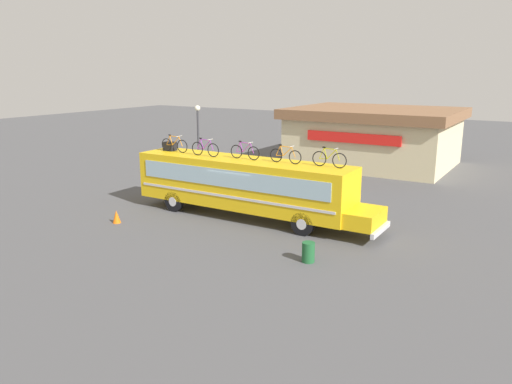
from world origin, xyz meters
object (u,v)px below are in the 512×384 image
at_px(bus, 245,184).
at_px(rooftop_bicycle_4, 285,155).
at_px(rooftop_bicycle_2, 205,149).
at_px(rooftop_bicycle_5, 329,159).
at_px(street_lamp, 198,130).
at_px(rooftop_bicycle_1, 174,145).
at_px(luggage_bag_1, 170,146).
at_px(rooftop_bicycle_3, 245,152).
at_px(trash_bin, 308,252).
at_px(traffic_cone, 117,217).

xyz_separation_m(bus, rooftop_bicycle_4, (2.15, 0.16, 1.60)).
height_order(bus, rooftop_bicycle_2, rooftop_bicycle_2).
bearing_deg(bus, rooftop_bicycle_2, -173.74).
relative_size(rooftop_bicycle_5, street_lamp, 0.34).
bearing_deg(rooftop_bicycle_2, rooftop_bicycle_1, 174.66).
bearing_deg(luggage_bag_1, street_lamp, 115.41).
relative_size(rooftop_bicycle_3, street_lamp, 0.34).
height_order(rooftop_bicycle_3, rooftop_bicycle_5, rooftop_bicycle_5).
bearing_deg(luggage_bag_1, rooftop_bicycle_5, 0.76).
xyz_separation_m(rooftop_bicycle_1, trash_bin, (9.81, -3.76, -2.94)).
distance_m(rooftop_bicycle_2, rooftop_bicycle_4, 4.43).
bearing_deg(bus, luggage_bag_1, 177.82).
xyz_separation_m(rooftop_bicycle_2, street_lamp, (-5.71, 6.71, -0.10)).
height_order(bus, trash_bin, bus).
relative_size(luggage_bag_1, trash_bin, 0.79).
bearing_deg(trash_bin, luggage_bag_1, 158.85).
xyz_separation_m(luggage_bag_1, traffic_cone, (0.18, -4.28, -2.88)).
distance_m(bus, traffic_cone, 6.47).
bearing_deg(rooftop_bicycle_1, rooftop_bicycle_4, 1.70).
relative_size(bus, rooftop_bicycle_1, 7.33).
bearing_deg(street_lamp, traffic_cone, -73.33).
xyz_separation_m(bus, rooftop_bicycle_2, (-2.27, -0.25, 1.62)).
bearing_deg(traffic_cone, rooftop_bicycle_5, 25.78).
xyz_separation_m(luggage_bag_1, rooftop_bicycle_4, (7.14, -0.03, 0.13)).
distance_m(bus, rooftop_bicycle_3, 1.61).
distance_m(bus, rooftop_bicycle_5, 4.60).
xyz_separation_m(rooftop_bicycle_4, street_lamp, (-10.12, 6.31, -0.08)).
bearing_deg(luggage_bag_1, rooftop_bicycle_1, -24.41).
distance_m(rooftop_bicycle_2, rooftop_bicycle_5, 6.59).
distance_m(rooftop_bicycle_1, street_lamp, 7.39).
bearing_deg(trash_bin, rooftop_bicycle_2, 154.92).
relative_size(rooftop_bicycle_2, rooftop_bicycle_3, 1.01).
height_order(rooftop_bicycle_2, traffic_cone, rooftop_bicycle_2).
xyz_separation_m(rooftop_bicycle_1, rooftop_bicycle_3, (4.42, 0.09, -0.01)).
height_order(rooftop_bicycle_3, traffic_cone, rooftop_bicycle_3).
distance_m(rooftop_bicycle_5, traffic_cone, 10.56).
bearing_deg(trash_bin, bus, 144.48).
distance_m(rooftop_bicycle_2, street_lamp, 8.81).
xyz_separation_m(trash_bin, traffic_cone, (-10.14, -0.29, -0.08)).
height_order(rooftop_bicycle_3, rooftop_bicycle_4, rooftop_bicycle_3).
height_order(rooftop_bicycle_1, street_lamp, street_lamp).
bearing_deg(trash_bin, street_lamp, 142.33).
distance_m(rooftop_bicycle_1, traffic_cone, 5.06).
height_order(rooftop_bicycle_3, trash_bin, rooftop_bicycle_3).
bearing_deg(street_lamp, rooftop_bicycle_3, -39.02).
bearing_deg(rooftop_bicycle_2, bus, 6.26).
relative_size(luggage_bag_1, rooftop_bicycle_3, 0.37).
bearing_deg(rooftop_bicycle_5, traffic_cone, -154.22).
bearing_deg(rooftop_bicycle_4, rooftop_bicycle_2, -174.77).
bearing_deg(rooftop_bicycle_3, bus, -41.98).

